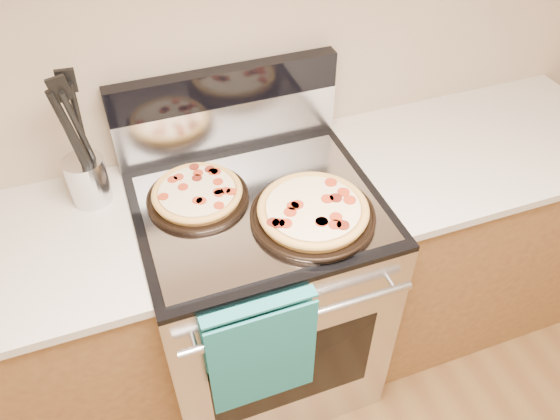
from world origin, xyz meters
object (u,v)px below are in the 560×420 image
object	(u,v)px
pepperoni_pizza_front	(313,212)
utensil_crock	(88,180)
pepperoni_pizza_back	(197,194)
range_body	(261,295)

from	to	relation	value
pepperoni_pizza_front	utensil_crock	size ratio (longest dim) A/B	2.43
pepperoni_pizza_back	pepperoni_pizza_front	xyz separation A→B (m)	(0.30, -0.20, 0.00)
range_body	pepperoni_pizza_front	world-z (taller)	pepperoni_pizza_front
pepperoni_pizza_back	pepperoni_pizza_front	bearing A→B (deg)	-33.28
utensil_crock	range_body	bearing A→B (deg)	-23.09
range_body	pepperoni_pizza_front	distance (m)	0.53
range_body	pepperoni_pizza_back	bearing A→B (deg)	157.85
utensil_crock	pepperoni_pizza_back	bearing A→B (deg)	-23.61
pepperoni_pizza_back	range_body	bearing A→B (deg)	-22.15
pepperoni_pizza_back	utensil_crock	bearing A→B (deg)	156.39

